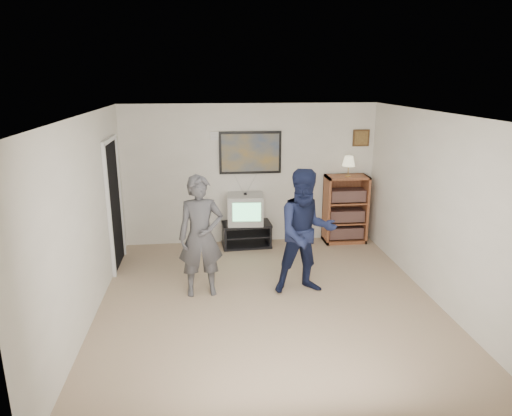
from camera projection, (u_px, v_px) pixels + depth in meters
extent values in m
cube|color=#836D53|center=(269.00, 304.00, 6.11)|extent=(4.50, 5.00, 0.01)
cube|color=white|center=(271.00, 115.00, 5.42)|extent=(4.50, 5.00, 0.01)
cube|color=beige|center=(250.00, 175.00, 8.15)|extent=(4.50, 0.01, 2.50)
cube|color=beige|center=(86.00, 221.00, 5.52)|extent=(0.01, 5.00, 2.50)
cube|color=beige|center=(439.00, 210.00, 6.00)|extent=(0.01, 5.00, 2.50)
cube|color=black|center=(246.00, 224.00, 8.12)|extent=(0.89, 0.53, 0.04)
cube|color=black|center=(247.00, 245.00, 8.22)|extent=(0.89, 0.53, 0.04)
cube|color=black|center=(224.00, 235.00, 8.13)|extent=(0.07, 0.46, 0.43)
cube|color=black|center=(269.00, 234.00, 8.21)|extent=(0.07, 0.46, 0.43)
imported|color=#403F43|center=(201.00, 236.00, 6.20)|extent=(0.65, 0.46, 1.69)
imported|color=#131936|center=(306.00, 232.00, 6.26)|extent=(0.89, 0.72, 1.76)
cube|color=white|center=(197.00, 210.00, 6.28)|extent=(0.05, 0.12, 0.03)
cube|color=white|center=(306.00, 216.00, 6.40)|extent=(0.09, 0.13, 0.04)
cube|color=black|center=(250.00, 153.00, 8.02)|extent=(1.10, 0.03, 0.75)
cube|color=white|center=(219.00, 136.00, 7.88)|extent=(0.28, 0.02, 0.14)
cube|color=#392112|center=(361.00, 138.00, 8.17)|extent=(0.30, 0.03, 0.30)
cube|color=black|center=(114.00, 205.00, 7.12)|extent=(0.03, 0.85, 2.00)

